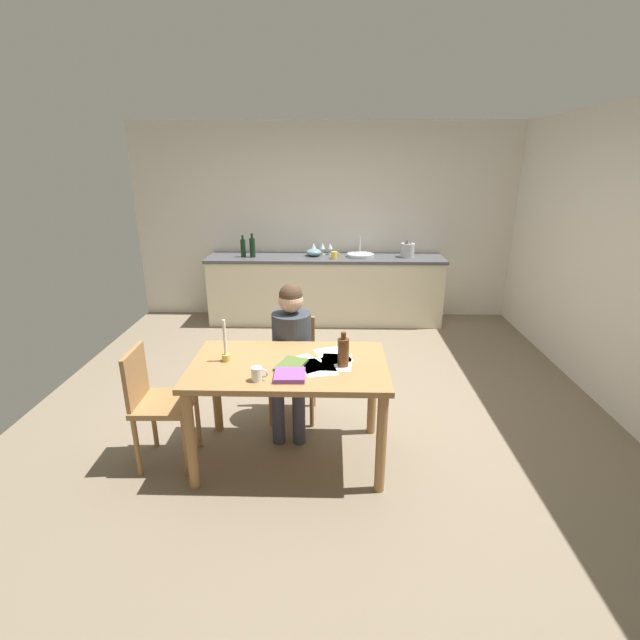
{
  "coord_description": "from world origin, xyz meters",
  "views": [
    {
      "loc": [
        0.08,
        -3.78,
        2.12
      ],
      "look_at": [
        -0.01,
        -0.17,
        0.85
      ],
      "focal_mm": 25.7,
      "sensor_mm": 36.0,
      "label": 1
    }
  ],
  "objects_px": {
    "bottle_oil": "(243,248)",
    "mixing_bowl": "(314,252)",
    "book_magazine": "(291,365)",
    "wine_glass_near_sink": "(330,246)",
    "teacup_on_counter": "(334,255)",
    "chair_side_empty": "(156,400)",
    "sink_unit": "(360,255)",
    "wine_glass_back_left": "(314,246)",
    "dining_table": "(289,378)",
    "wine_bottle_on_table": "(343,352)",
    "stovetop_kettle": "(407,250)",
    "coffee_mug": "(257,374)",
    "person_seated": "(291,348)",
    "wine_glass_by_kettle": "(323,246)",
    "candlestick": "(226,349)",
    "chair_at_table": "(293,363)",
    "book_cookery": "(290,375)",
    "bottle_vinegar": "(252,247)"
  },
  "relations": [
    {
      "from": "sink_unit",
      "to": "wine_glass_back_left",
      "type": "bearing_deg",
      "value": 166.88
    },
    {
      "from": "person_seated",
      "to": "wine_glass_by_kettle",
      "type": "bearing_deg",
      "value": 85.89
    },
    {
      "from": "teacup_on_counter",
      "to": "bottle_oil",
      "type": "bearing_deg",
      "value": 175.17
    },
    {
      "from": "person_seated",
      "to": "mixing_bowl",
      "type": "distance_m",
      "value": 2.66
    },
    {
      "from": "person_seated",
      "to": "bottle_vinegar",
      "type": "bearing_deg",
      "value": 105.79
    },
    {
      "from": "dining_table",
      "to": "wine_glass_near_sink",
      "type": "distance_m",
      "value": 3.29
    },
    {
      "from": "chair_at_table",
      "to": "bottle_vinegar",
      "type": "bearing_deg",
      "value": 106.73
    },
    {
      "from": "wine_glass_near_sink",
      "to": "teacup_on_counter",
      "type": "distance_m",
      "value": 0.31
    },
    {
      "from": "wine_glass_back_left",
      "to": "dining_table",
      "type": "bearing_deg",
      "value": -90.83
    },
    {
      "from": "stovetop_kettle",
      "to": "dining_table",
      "type": "bearing_deg",
      "value": -112.56
    },
    {
      "from": "mixing_bowl",
      "to": "bottle_oil",
      "type": "bearing_deg",
      "value": -174.46
    },
    {
      "from": "person_seated",
      "to": "wine_glass_back_left",
      "type": "bearing_deg",
      "value": 88.4
    },
    {
      "from": "book_magazine",
      "to": "wine_glass_near_sink",
      "type": "bearing_deg",
      "value": 104.64
    },
    {
      "from": "chair_side_empty",
      "to": "wine_glass_back_left",
      "type": "xyz_separation_m",
      "value": [
        1.0,
        3.32,
        0.51
      ]
    },
    {
      "from": "bottle_oil",
      "to": "wine_glass_near_sink",
      "type": "xyz_separation_m",
      "value": [
        1.15,
        0.2,
        -0.01
      ]
    },
    {
      "from": "bottle_oil",
      "to": "mixing_bowl",
      "type": "relative_size",
      "value": 1.37
    },
    {
      "from": "chair_at_table",
      "to": "mixing_bowl",
      "type": "bearing_deg",
      "value": 88.11
    },
    {
      "from": "candlestick",
      "to": "bottle_oil",
      "type": "xyz_separation_m",
      "value": [
        -0.43,
        3.03,
        0.16
      ]
    },
    {
      "from": "book_magazine",
      "to": "wine_glass_back_left",
      "type": "distance_m",
      "value": 3.31
    },
    {
      "from": "bottle_oil",
      "to": "bottle_vinegar",
      "type": "relative_size",
      "value": 0.92
    },
    {
      "from": "book_magazine",
      "to": "wine_bottle_on_table",
      "type": "relative_size",
      "value": 0.98
    },
    {
      "from": "person_seated",
      "to": "sink_unit",
      "type": "bearing_deg",
      "value": 74.94
    },
    {
      "from": "sink_unit",
      "to": "dining_table",
      "type": "bearing_deg",
      "value": -102.19
    },
    {
      "from": "chair_side_empty",
      "to": "bottle_vinegar",
      "type": "distance_m",
      "value": 3.16
    },
    {
      "from": "chair_side_empty",
      "to": "mixing_bowl",
      "type": "xyz_separation_m",
      "value": [
        1.0,
        3.21,
        0.45
      ]
    },
    {
      "from": "candlestick",
      "to": "chair_at_table",
      "type": "bearing_deg",
      "value": 56.08
    },
    {
      "from": "book_cookery",
      "to": "candlestick",
      "type": "bearing_deg",
      "value": 150.31
    },
    {
      "from": "wine_glass_near_sink",
      "to": "wine_glass_by_kettle",
      "type": "height_order",
      "value": "same"
    },
    {
      "from": "sink_unit",
      "to": "candlestick",
      "type": "bearing_deg",
      "value": -109.96
    },
    {
      "from": "chair_side_empty",
      "to": "sink_unit",
      "type": "relative_size",
      "value": 2.46
    },
    {
      "from": "person_seated",
      "to": "sink_unit",
      "type": "xyz_separation_m",
      "value": [
        0.7,
        2.61,
        0.24
      ]
    },
    {
      "from": "stovetop_kettle",
      "to": "wine_glass_by_kettle",
      "type": "xyz_separation_m",
      "value": [
        -1.12,
        0.15,
        0.01
      ]
    },
    {
      "from": "dining_table",
      "to": "candlestick",
      "type": "xyz_separation_m",
      "value": [
        -0.45,
        0.03,
        0.2
      ]
    },
    {
      "from": "wine_glass_back_left",
      "to": "teacup_on_counter",
      "type": "relative_size",
      "value": 1.33
    },
    {
      "from": "dining_table",
      "to": "wine_bottle_on_table",
      "type": "xyz_separation_m",
      "value": [
        0.38,
        -0.03,
        0.22
      ]
    },
    {
      "from": "wine_glass_back_left",
      "to": "sink_unit",
      "type": "bearing_deg",
      "value": -13.12
    },
    {
      "from": "chair_side_empty",
      "to": "book_cookery",
      "type": "xyz_separation_m",
      "value": [
        0.97,
        -0.16,
        0.29
      ]
    },
    {
      "from": "teacup_on_counter",
      "to": "chair_side_empty",
      "type": "bearing_deg",
      "value": -112.91
    },
    {
      "from": "wine_glass_near_sink",
      "to": "coffee_mug",
      "type": "bearing_deg",
      "value": -97.24
    },
    {
      "from": "chair_at_table",
      "to": "person_seated",
      "type": "bearing_deg",
      "value": -90.31
    },
    {
      "from": "chair_at_table",
      "to": "sink_unit",
      "type": "relative_size",
      "value": 2.37
    },
    {
      "from": "chair_at_table",
      "to": "wine_glass_by_kettle",
      "type": "relative_size",
      "value": 5.53
    },
    {
      "from": "dining_table",
      "to": "person_seated",
      "type": "relative_size",
      "value": 1.15
    },
    {
      "from": "wine_glass_near_sink",
      "to": "wine_glass_back_left",
      "type": "bearing_deg",
      "value": 180.0
    },
    {
      "from": "wine_bottle_on_table",
      "to": "wine_glass_near_sink",
      "type": "relative_size",
      "value": 1.6
    },
    {
      "from": "candlestick",
      "to": "book_cookery",
      "type": "bearing_deg",
      "value": -28.09
    },
    {
      "from": "coffee_mug",
      "to": "mixing_bowl",
      "type": "height_order",
      "value": "mixing_bowl"
    },
    {
      "from": "wine_glass_near_sink",
      "to": "chair_at_table",
      "type": "bearing_deg",
      "value": -96.54
    },
    {
      "from": "coffee_mug",
      "to": "stovetop_kettle",
      "type": "height_order",
      "value": "stovetop_kettle"
    },
    {
      "from": "sink_unit",
      "to": "teacup_on_counter",
      "type": "xyz_separation_m",
      "value": [
        -0.34,
        -0.15,
        0.03
      ]
    }
  ]
}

